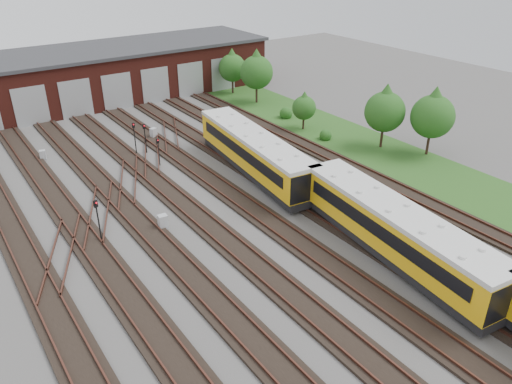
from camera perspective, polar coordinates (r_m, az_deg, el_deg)
ground at (r=35.26m, az=0.44°, el=-5.57°), size 120.00×120.00×0.00m
track_network at (r=35.52m, az=-0.33°, el=-5.09°), size 30.40×70.00×0.33m
maintenance_shed at (r=68.21m, az=-19.89°, el=12.26°), size 51.00×12.50×6.35m
grass_verge at (r=53.27m, az=10.98°, el=5.80°), size 8.00×55.00×0.05m
metro_train at (r=33.65m, az=15.62°, el=-4.30°), size 4.84×48.69×3.40m
signal_mast_0 at (r=35.74m, az=-17.65°, el=-2.60°), size 0.29×0.28×3.27m
signal_mast_1 at (r=46.78m, az=-11.09°, el=4.91°), size 0.22×0.21×2.64m
signal_mast_2 at (r=49.84m, az=-12.58°, el=6.43°), size 0.25×0.24×2.96m
signal_mast_3 at (r=49.53m, az=-13.72°, el=6.38°), size 0.25×0.23×3.26m
relay_cabinet_1 at (r=51.83m, az=-23.18°, el=3.92°), size 0.66×0.60×0.92m
relay_cabinet_2 at (r=37.00m, az=-10.59°, el=-3.37°), size 0.70×0.60×1.09m
relay_cabinet_3 at (r=48.68m, az=-0.14°, el=4.88°), size 0.79×0.72×1.09m
relay_cabinet_4 at (r=54.05m, az=-11.63°, el=6.63°), size 0.78×0.71×1.06m
tree_0 at (r=63.67m, az=0.07°, el=13.95°), size 4.12×4.12×6.82m
tree_1 at (r=68.07m, az=-2.74°, el=14.34°), size 3.61×3.61×5.99m
tree_2 at (r=50.80m, az=14.56°, el=9.38°), size 3.96×3.96×6.56m
tree_3 at (r=54.93m, az=5.53°, el=9.87°), size 2.59×2.59×4.30m
tree_4 at (r=50.25m, az=19.62°, el=8.67°), size 4.11×4.11×6.81m
bush_0 at (r=52.90m, az=7.95°, el=6.59°), size 1.26×1.26×1.26m
bush_1 at (r=59.03m, az=3.45°, el=9.14°), size 1.50×1.50×1.50m
bush_2 at (r=61.81m, az=5.85°, el=9.98°), size 1.68×1.68×1.68m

